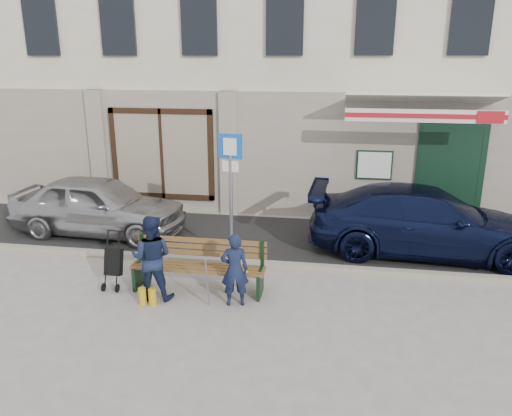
% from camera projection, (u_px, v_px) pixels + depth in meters
% --- Properties ---
extents(ground, '(80.00, 80.00, 0.00)m').
position_uv_depth(ground, '(250.00, 302.00, 8.56)').
color(ground, '#9E9991').
rests_on(ground, ground).
extents(asphalt_lane, '(60.00, 3.20, 0.01)m').
position_uv_depth(asphalt_lane, '(273.00, 239.00, 11.49)').
color(asphalt_lane, '#282828').
rests_on(asphalt_lane, ground).
extents(curb, '(60.00, 0.18, 0.12)m').
position_uv_depth(curb, '(263.00, 264.00, 9.96)').
color(curb, '#9E9384').
rests_on(curb, ground).
extents(building, '(20.00, 8.27, 10.00)m').
position_uv_depth(building, '(297.00, 24.00, 15.08)').
color(building, beige).
rests_on(building, ground).
extents(car_silver, '(4.16, 1.85, 1.39)m').
position_uv_depth(car_silver, '(98.00, 205.00, 11.68)').
color(car_silver, '#AAAAAF').
rests_on(car_silver, ground).
extents(car_navy, '(4.97, 2.21, 1.42)m').
position_uv_depth(car_navy, '(426.00, 221.00, 10.51)').
color(car_navy, black).
rests_on(car_navy, ground).
extents(parking_sign, '(0.48, 0.12, 2.62)m').
position_uv_depth(parking_sign, '(231.00, 178.00, 9.76)').
color(parking_sign, gray).
rests_on(parking_sign, ground).
extents(bench, '(2.40, 1.17, 0.98)m').
position_uv_depth(bench, '(196.00, 267.00, 8.87)').
color(bench, brown).
rests_on(bench, ground).
extents(man, '(0.53, 0.41, 1.28)m').
position_uv_depth(man, '(235.00, 270.00, 8.30)').
color(man, '#141B39').
rests_on(man, ground).
extents(woman, '(0.76, 0.61, 1.50)m').
position_uv_depth(woman, '(152.00, 258.00, 8.51)').
color(woman, '#161F3C').
rests_on(woman, ground).
extents(stroller, '(0.31, 0.44, 1.05)m').
position_uv_depth(stroller, '(113.00, 263.00, 9.00)').
color(stroller, black).
rests_on(stroller, ground).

